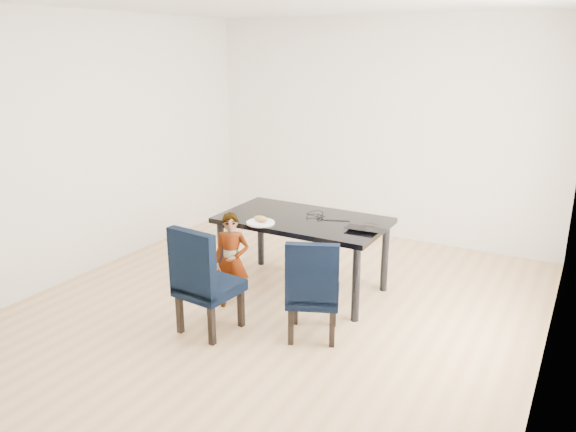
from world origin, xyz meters
The scene contains 13 objects.
floor centered at (0.00, 0.00, -0.01)m, with size 4.50×5.00×0.01m, color tan.
wall_back centered at (0.00, 2.50, 1.35)m, with size 4.50×0.01×2.70m, color white.
wall_front centered at (0.00, -2.50, 1.35)m, with size 4.50×0.01×2.70m, color silver.
wall_left centered at (-2.25, 0.00, 1.35)m, with size 0.01×5.00×2.70m, color silver.
wall_right centered at (2.25, 0.00, 1.35)m, with size 0.01×5.00×2.70m, color white.
dining_table centered at (0.00, 0.50, 0.38)m, with size 1.60×0.90×0.75m, color black.
chair_left centered at (-0.30, -0.62, 0.47)m, with size 0.45×0.47×0.95m, color black.
chair_right centered at (0.51, -0.28, 0.44)m, with size 0.42×0.44×0.88m, color black.
child centered at (-0.40, -0.15, 0.45)m, with size 0.33×0.22×0.90m, color #F85514.
plate centered at (-0.27, 0.15, 0.76)m, with size 0.27×0.27×0.01m, color white.
sandwich centered at (-0.27, 0.16, 0.79)m, with size 0.15×0.07×0.06m, color olive.
laptop centered at (0.68, 0.47, 0.76)m, with size 0.37×0.24×0.03m, color black.
cable_tangle centered at (0.10, 0.54, 0.75)m, with size 0.16×0.16×0.01m, color black.
Camera 1 is at (2.40, -4.10, 2.35)m, focal length 35.00 mm.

